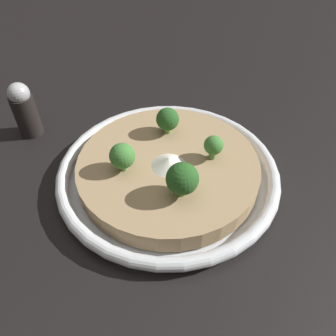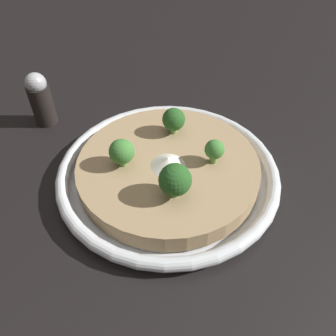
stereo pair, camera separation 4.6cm
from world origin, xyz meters
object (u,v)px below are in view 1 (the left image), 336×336
at_px(broccoli_front_left, 168,120).
at_px(broccoli_left, 214,147).
at_px(risotto_bowl, 168,170).
at_px(broccoli_back_right, 122,156).
at_px(pepper_shaker, 25,110).
at_px(broccoli_back, 182,179).

bearing_deg(broccoli_front_left, broccoli_left, 129.40).
xyz_separation_m(risotto_bowl, broccoli_back_right, (0.06, 0.01, 0.04)).
distance_m(risotto_bowl, pepper_shaker, 0.26).
bearing_deg(broccoli_back_right, broccoli_front_left, -132.61).
bearing_deg(broccoli_front_left, pepper_shaker, -17.18).
bearing_deg(broccoli_back, broccoli_front_left, -88.46).
bearing_deg(pepper_shaker, broccoli_left, 153.88).
bearing_deg(broccoli_back, broccoli_back_right, -37.01).
relative_size(risotto_bowl, broccoli_back_right, 7.63).
bearing_deg(risotto_bowl, pepper_shaker, -31.72).
height_order(risotto_bowl, broccoli_left, broccoli_left).
height_order(broccoli_back, pepper_shaker, pepper_shaker).
xyz_separation_m(risotto_bowl, pepper_shaker, (0.22, -0.13, 0.03)).
distance_m(risotto_bowl, broccoli_front_left, 0.08).
height_order(risotto_bowl, pepper_shaker, pepper_shaker).
height_order(broccoli_back_right, broccoli_left, broccoli_back_right).
distance_m(broccoli_back, broccoli_back_right, 0.09).
bearing_deg(broccoli_back_right, risotto_bowl, -171.63).
bearing_deg(broccoli_back, risotto_bowl, -80.82).
xyz_separation_m(broccoli_back_right, broccoli_left, (-0.12, -0.01, -0.00)).
bearing_deg(pepper_shaker, broccoli_back, 139.07).
height_order(broccoli_back_right, broccoli_front_left, same).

